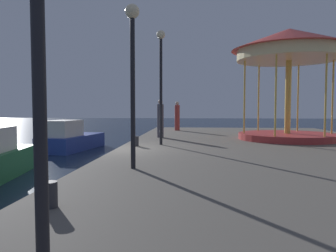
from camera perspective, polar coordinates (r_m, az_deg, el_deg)
ground_plane at (r=12.40m, az=-9.11°, el=-7.63°), size 120.00×120.00×0.00m
quay_dock at (r=12.39m, az=19.20°, el=-5.90°), size 12.03×26.15×0.80m
motorboat_blue at (r=18.44m, az=-17.09°, el=-2.23°), size 2.50×4.68×1.68m
carousel at (r=16.63m, az=20.85°, el=11.53°), size 5.45×5.45×5.31m
lamp_post_mid_promenade at (r=8.15m, az=-6.37°, el=12.33°), size 0.36×0.36×4.10m
lamp_post_far_end at (r=13.31m, az=-1.28°, el=10.37°), size 0.36×0.36×4.71m
bollard_center at (r=5.33m, az=-20.45°, el=-11.44°), size 0.24×0.24×0.40m
bollard_south at (r=12.88m, az=-5.80°, el=-2.70°), size 0.24×0.24×0.40m
person_by_the_water at (r=16.50m, az=-1.38°, el=1.16°), size 0.34×0.34×1.97m
person_near_carousel at (r=21.66m, az=1.66°, el=1.66°), size 0.34×0.34×1.96m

